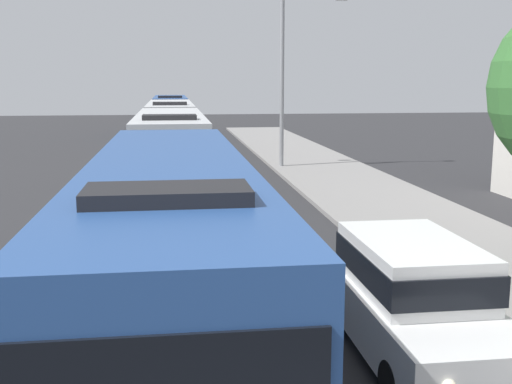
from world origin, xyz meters
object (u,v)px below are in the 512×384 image
object	(u,v)px
bus_second_in_line	(171,150)
bus_fourth_in_line	(171,114)
bus_lead	(171,239)
streetlamp_mid	(282,60)
bus_middle	(171,126)
white_suv	(412,295)

from	to	relation	value
bus_second_in_line	bus_fourth_in_line	xyz separation A→B (m)	(0.00, 25.89, 0.00)
bus_lead	streetlamp_mid	bearing A→B (deg)	74.80
bus_middle	bus_fourth_in_line	world-z (taller)	same
white_suv	streetlamp_mid	size ratio (longest dim) A/B	0.58
bus_second_in_line	white_suv	distance (m)	15.60
bus_lead	white_suv	size ratio (longest dim) A/B	2.56
bus_fourth_in_line	white_suv	world-z (taller)	bus_fourth_in_line
bus_lead	streetlamp_mid	size ratio (longest dim) A/B	1.49
bus_fourth_in_line	streetlamp_mid	xyz separation A→B (m)	(5.40, -19.75, 3.56)
bus_lead	streetlamp_mid	distance (m)	20.90
streetlamp_mid	bus_lead	bearing A→B (deg)	-105.20
bus_second_in_line	streetlamp_mid	size ratio (longest dim) A/B	1.33
bus_second_in_line	bus_middle	bearing A→B (deg)	90.00
bus_second_in_line	white_suv	xyz separation A→B (m)	(3.70, -15.14, -0.66)
bus_second_in_line	bus_middle	xyz separation A→B (m)	(0.00, 12.59, 0.00)
streetlamp_mid	bus_middle	bearing A→B (deg)	129.91
bus_fourth_in_line	bus_middle	bearing A→B (deg)	-90.00
streetlamp_mid	white_suv	bearing A→B (deg)	-94.57
bus_middle	bus_fourth_in_line	size ratio (longest dim) A/B	1.02
bus_fourth_in_line	bus_lead	bearing A→B (deg)	-90.00
bus_lead	bus_fourth_in_line	xyz separation A→B (m)	(-0.00, 39.62, -0.00)
bus_middle	streetlamp_mid	world-z (taller)	streetlamp_mid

